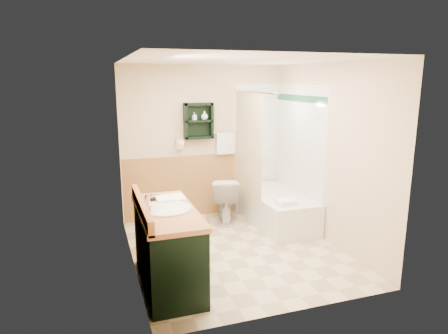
% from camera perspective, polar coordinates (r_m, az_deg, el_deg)
% --- Properties ---
extents(floor, '(3.00, 3.00, 0.00)m').
position_cam_1_polar(floor, '(5.32, 1.67, -11.75)').
color(floor, beige).
rests_on(floor, ground).
extents(back_wall, '(2.60, 0.04, 2.40)m').
position_cam_1_polar(back_wall, '(6.37, -3.01, 3.59)').
color(back_wall, beige).
rests_on(back_wall, ground).
extents(left_wall, '(0.04, 3.00, 2.40)m').
position_cam_1_polar(left_wall, '(4.66, -13.62, -0.03)').
color(left_wall, beige).
rests_on(left_wall, ground).
extents(right_wall, '(0.04, 3.00, 2.40)m').
position_cam_1_polar(right_wall, '(5.54, 14.67, 1.86)').
color(right_wall, beige).
rests_on(right_wall, ground).
extents(ceiling, '(2.60, 3.00, 0.04)m').
position_cam_1_polar(ceiling, '(4.86, 1.86, 15.28)').
color(ceiling, white).
rests_on(ceiling, back_wall).
extents(wainscot_left, '(2.98, 2.98, 1.00)m').
position_cam_1_polar(wainscot_left, '(4.86, -12.78, -8.08)').
color(wainscot_left, '#BC824C').
rests_on(wainscot_left, left_wall).
extents(wainscot_back, '(2.58, 2.58, 1.00)m').
position_cam_1_polar(wainscot_back, '(6.48, -2.86, -2.57)').
color(wainscot_back, '#BC824C').
rests_on(wainscot_back, back_wall).
extents(mirror_frame, '(1.30, 1.30, 1.00)m').
position_cam_1_polar(mirror_frame, '(4.07, -12.42, 2.55)').
color(mirror_frame, olive).
rests_on(mirror_frame, left_wall).
extents(mirror_glass, '(1.20, 1.20, 0.90)m').
position_cam_1_polar(mirror_glass, '(4.07, -12.35, 2.55)').
color(mirror_glass, white).
rests_on(mirror_glass, left_wall).
extents(tile_right, '(1.50, 1.50, 2.10)m').
position_cam_1_polar(tile_right, '(6.18, 10.49, 1.71)').
color(tile_right, white).
rests_on(tile_right, right_wall).
extents(tile_back, '(0.95, 0.95, 2.10)m').
position_cam_1_polar(tile_back, '(6.70, 5.58, 2.69)').
color(tile_back, white).
rests_on(tile_back, back_wall).
extents(tile_accent, '(1.50, 1.50, 0.10)m').
position_cam_1_polar(tile_accent, '(6.07, 10.73, 9.60)').
color(tile_accent, '#154B2D').
rests_on(tile_accent, right_wall).
extents(wall_shelf, '(0.45, 0.15, 0.55)m').
position_cam_1_polar(wall_shelf, '(6.19, -3.66, 6.59)').
color(wall_shelf, black).
rests_on(wall_shelf, back_wall).
extents(hair_dryer, '(0.10, 0.24, 0.18)m').
position_cam_1_polar(hair_dryer, '(6.19, -6.36, 3.27)').
color(hair_dryer, white).
rests_on(hair_dryer, back_wall).
extents(towel_bar, '(0.40, 0.06, 0.40)m').
position_cam_1_polar(towel_bar, '(6.39, 0.18, 4.99)').
color(towel_bar, white).
rests_on(towel_bar, back_wall).
extents(curtain_rod, '(0.03, 1.60, 0.03)m').
position_cam_1_polar(curtain_rod, '(5.75, 4.21, 10.63)').
color(curtain_rod, silver).
rests_on(curtain_rod, back_wall).
extents(shower_curtain, '(1.05, 1.05, 1.70)m').
position_cam_1_polar(shower_curtain, '(5.99, 3.43, 2.54)').
color(shower_curtain, beige).
rests_on(shower_curtain, curtain_rod).
extents(vanity, '(0.59, 1.34, 0.85)m').
position_cam_1_polar(vanity, '(4.38, -8.03, -11.31)').
color(vanity, black).
rests_on(vanity, ground).
extents(bathtub, '(0.72, 1.50, 0.48)m').
position_cam_1_polar(bathtub, '(6.17, 7.55, -5.98)').
color(bathtub, silver).
rests_on(bathtub, ground).
extents(toilet, '(0.58, 0.79, 0.69)m').
position_cam_1_polar(toilet, '(6.24, 0.14, -4.63)').
color(toilet, silver).
rests_on(toilet, ground).
extents(counter_towel, '(0.31, 0.24, 0.04)m').
position_cam_1_polar(counter_towel, '(4.52, -7.68, -4.49)').
color(counter_towel, white).
rests_on(counter_towel, vanity).
extents(vanity_book, '(0.15, 0.04, 0.20)m').
position_cam_1_polar(vanity_book, '(4.60, -11.31, -3.26)').
color(vanity_book, black).
rests_on(vanity_book, vanity).
extents(tub_towel, '(0.26, 0.22, 0.07)m').
position_cam_1_polar(tub_towel, '(5.60, 8.84, -4.97)').
color(tub_towel, white).
rests_on(tub_towel, bathtub).
extents(soap_bottle_a, '(0.09, 0.13, 0.05)m').
position_cam_1_polar(soap_bottle_a, '(6.17, -4.26, 6.95)').
color(soap_bottle_a, silver).
rests_on(soap_bottle_a, wall_shelf).
extents(soap_bottle_b, '(0.11, 0.14, 0.11)m').
position_cam_1_polar(soap_bottle_b, '(6.21, -2.81, 7.24)').
color(soap_bottle_b, silver).
rests_on(soap_bottle_b, wall_shelf).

